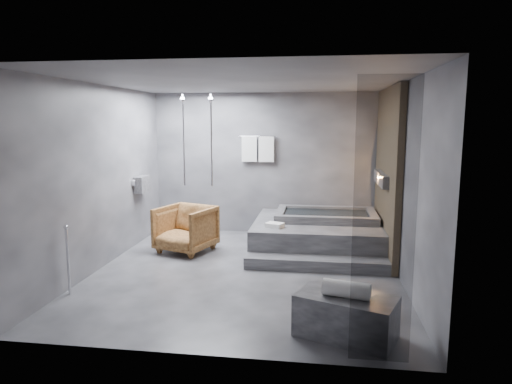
# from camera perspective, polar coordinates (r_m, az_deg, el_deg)

# --- Properties ---
(room) EXTENTS (5.00, 5.04, 2.82)m
(room) POSITION_cam_1_polar(r_m,az_deg,el_deg) (6.82, 2.29, 4.48)
(room) COLOR #2F2F32
(room) RESTS_ON ground
(tub_deck) EXTENTS (2.20, 2.00, 0.50)m
(tub_deck) POSITION_cam_1_polar(r_m,az_deg,el_deg) (8.22, 7.64, -5.30)
(tub_deck) COLOR #353537
(tub_deck) RESTS_ON ground
(tub_step) EXTENTS (2.20, 0.36, 0.18)m
(tub_step) POSITION_cam_1_polar(r_m,az_deg,el_deg) (7.13, 7.54, -8.86)
(tub_step) COLOR #353537
(tub_step) RESTS_ON ground
(concrete_bench) EXTENTS (1.14, 0.88, 0.45)m
(concrete_bench) POSITION_cam_1_polar(r_m,az_deg,el_deg) (5.05, 11.18, -14.99)
(concrete_bench) COLOR #353537
(concrete_bench) RESTS_ON ground
(driftwood_chair) EXTENTS (1.10, 1.11, 0.80)m
(driftwood_chair) POSITION_cam_1_polar(r_m,az_deg,el_deg) (8.03, -8.78, -4.56)
(driftwood_chair) COLOR #4C2C13
(driftwood_chair) RESTS_ON ground
(rolled_towel) EXTENTS (0.52, 0.29, 0.18)m
(rolled_towel) POSITION_cam_1_polar(r_m,az_deg,el_deg) (4.88, 11.23, -11.85)
(rolled_towel) COLOR white
(rolled_towel) RESTS_ON concrete_bench
(deck_towel) EXTENTS (0.33, 0.29, 0.07)m
(deck_towel) POSITION_cam_1_polar(r_m,az_deg,el_deg) (7.61, 2.35, -4.15)
(deck_towel) COLOR white
(deck_towel) RESTS_ON tub_deck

